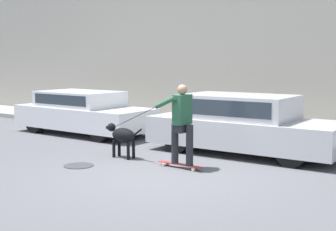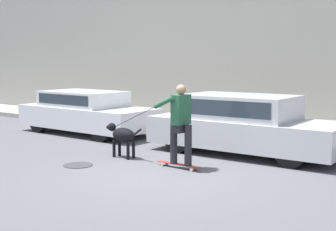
% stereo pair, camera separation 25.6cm
% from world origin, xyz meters
% --- Properties ---
extents(ground_plane, '(36.00, 36.00, 0.00)m').
position_xyz_m(ground_plane, '(0.00, 0.00, 0.00)').
color(ground_plane, '#545459').
extents(back_wall, '(32.00, 0.30, 5.85)m').
position_xyz_m(back_wall, '(0.00, 6.03, 2.92)').
color(back_wall, '#9E998E').
rests_on(back_wall, ground_plane).
extents(sidewalk_curb, '(30.00, 2.08, 0.16)m').
position_xyz_m(sidewalk_curb, '(0.00, 4.82, 0.08)').
color(sidewalk_curb, gray).
rests_on(sidewalk_curb, ground_plane).
extents(parked_car_0, '(4.37, 1.85, 1.26)m').
position_xyz_m(parked_car_0, '(-4.81, 2.71, 0.63)').
color(parked_car_0, black).
rests_on(parked_car_0, ground_plane).
extents(parked_car_1, '(4.47, 1.85, 1.37)m').
position_xyz_m(parked_car_1, '(0.37, 2.71, 0.68)').
color(parked_car_1, black).
rests_on(parked_car_1, ground_plane).
extents(dog, '(1.04, 0.35, 0.75)m').
position_xyz_m(dog, '(-1.62, 0.74, 0.50)').
color(dog, black).
rests_on(dog, ground_plane).
extents(skateboarder, '(2.47, 0.60, 1.69)m').
position_xyz_m(skateboarder, '(0.03, 0.62, 0.96)').
color(skateboarder, beige).
rests_on(skateboarder, ground_plane).
extents(manhole_cover, '(0.61, 0.61, 0.01)m').
position_xyz_m(manhole_cover, '(-1.84, -0.41, 0.01)').
color(manhole_cover, '#38383D').
rests_on(manhole_cover, ground_plane).
extents(fire_hydrant, '(0.18, 0.18, 0.75)m').
position_xyz_m(fire_hydrant, '(-7.25, 3.53, 0.39)').
color(fire_hydrant, '#4C5156').
rests_on(fire_hydrant, ground_plane).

